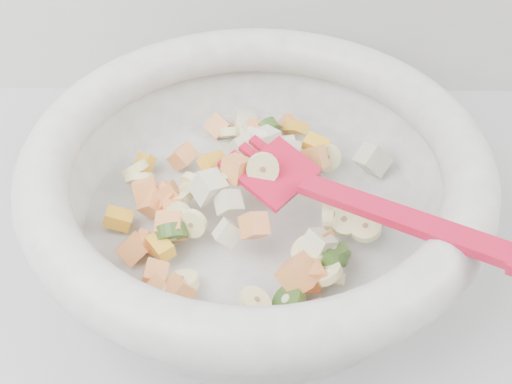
{
  "coord_description": "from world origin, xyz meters",
  "views": [
    {
      "loc": [
        0.2,
        1.1,
        1.33
      ],
      "look_at": [
        0.2,
        1.5,
        0.95
      ],
      "focal_mm": 45.0,
      "sensor_mm": 36.0,
      "label": 1
    }
  ],
  "objects": [
    {
      "name": "mixing_bowl",
      "position": [
        0.2,
        1.5,
        0.96
      ],
      "size": [
        0.39,
        0.39,
        0.12
      ],
      "color": "silver",
      "rests_on": "counter"
    }
  ]
}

